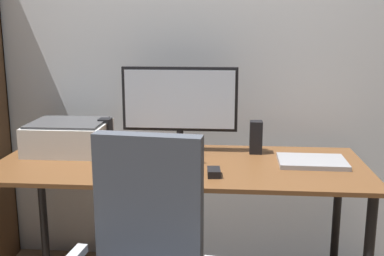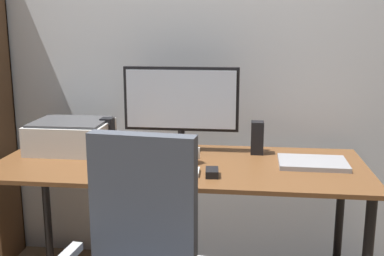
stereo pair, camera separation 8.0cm
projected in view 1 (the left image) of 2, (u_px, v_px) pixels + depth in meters
The scene contains 10 objects.
back_wall at pixel (189, 42), 2.66m from camera, with size 6.40×0.10×2.60m, color silver.
desk at pixel (180, 178), 2.28m from camera, with size 1.78×0.72×0.74m.
monitor at pixel (180, 103), 2.42m from camera, with size 0.60×0.20×0.44m.
keyboard at pixel (168, 172), 2.09m from camera, with size 0.29×0.11×0.02m, color silver.
mouse at pixel (214, 172), 2.06m from camera, with size 0.06×0.10×0.03m, color black.
coffee_mug at pixel (188, 154), 2.24m from camera, with size 0.10×0.09×0.10m.
laptop at pixel (312, 162), 2.24m from camera, with size 0.32×0.23×0.02m, color #99999E.
speaker_left at pixel (106, 134), 2.48m from camera, with size 0.06×0.07×0.17m, color black.
speaker_right at pixel (256, 137), 2.42m from camera, with size 0.06×0.07×0.17m, color black.
printer at pixel (69, 137), 2.45m from camera, with size 0.40×0.34×0.16m.
Camera 1 is at (0.24, -2.16, 1.39)m, focal length 43.78 mm.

